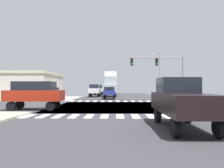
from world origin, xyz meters
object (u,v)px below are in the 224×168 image
bank_building (8,85)px  suv_trailing_2 (35,93)px  pickup_inner_2 (98,89)px  suv_crossing_1 (95,89)px  pickup_leading_1 (182,100)px  street_lamp (158,71)px  box_truck_middle_1 (111,83)px  sedan_nearside_1 (109,92)px  traffic_signal_mast (160,66)px

bank_building → suv_trailing_2: bank_building is taller
suv_trailing_2 → pickup_inner_2: bearing=-4.9°
suv_crossing_1 → pickup_leading_1: 31.70m
street_lamp → box_truck_middle_1: (-9.42, -0.54, -2.52)m
bank_building → sedan_nearside_1: (17.16, -2.32, -1.02)m
suv_crossing_1 → pickup_inner_2: size_ratio=0.90×
suv_crossing_1 → box_truck_middle_1: bearing=-156.7°
pickup_inner_2 → bank_building: bearing=43.7°
traffic_signal_mast → suv_crossing_1: bearing=128.8°
suv_crossing_1 → pickup_leading_1: (7.00, -30.92, -0.10)m
suv_crossing_1 → pickup_inner_2: bearing=-90.0°
street_lamp → suv_trailing_2: 29.46m
traffic_signal_mast → street_lamp: bearing=79.4°
bank_building → pickup_leading_1: 33.60m
sedan_nearside_1 → pickup_leading_1: (4.00, -23.77, 0.17)m
traffic_signal_mast → box_truck_middle_1: (-6.81, 13.48, -2.04)m
suv_crossing_1 → suv_trailing_2: bearing=83.2°
suv_crossing_1 → sedan_nearside_1: bearing=112.8°
bank_building → pickup_leading_1: size_ratio=3.45×
box_truck_middle_1 → pickup_inner_2: bearing=-68.0°
pickup_leading_1 → box_truck_middle_1: size_ratio=0.71×
suv_trailing_2 → box_truck_middle_1: size_ratio=0.64×
traffic_signal_mast → bank_building: 25.19m
street_lamp → suv_trailing_2: (-15.18, -24.97, -3.69)m
box_truck_middle_1 → bank_building: bearing=19.6°
pickup_leading_1 → pickup_inner_2: same height
sedan_nearside_1 → box_truck_middle_1: 8.57m
bank_building → suv_crossing_1: (14.16, 4.83, -0.74)m
pickup_leading_1 → suv_trailing_2: size_ratio=1.11×
suv_trailing_2 → suv_crossing_1: bearing=-6.8°
pickup_leading_1 → suv_trailing_2: pickup_leading_1 is taller
traffic_signal_mast → pickup_leading_1: traffic_signal_mast is taller
traffic_signal_mast → sedan_nearside_1: size_ratio=1.82×
traffic_signal_mast → box_truck_middle_1: bearing=116.8°
suv_trailing_2 → bank_building: bearing=31.9°
box_truck_middle_1 → pickup_inner_2: size_ratio=1.41×
bank_building → pickup_inner_2: bearing=43.7°
bank_building → pickup_inner_2: 19.61m
sedan_nearside_1 → suv_trailing_2: suv_trailing_2 is taller
traffic_signal_mast → pickup_inner_2: size_ratio=1.53×
suv_crossing_1 → box_truck_middle_1: 3.47m
street_lamp → suv_crossing_1: 13.09m
traffic_signal_mast → pickup_leading_1: size_ratio=1.53×
sedan_nearside_1 → street_lamp: bearing=-136.4°
bank_building → street_lamp: bearing=14.1°
street_lamp → pickup_inner_2: size_ratio=1.68×
sedan_nearside_1 → pickup_inner_2: size_ratio=0.84×
box_truck_middle_1 → suv_crossing_1: bearing=23.3°
sedan_nearside_1 → suv_trailing_2: size_ratio=0.93×
sedan_nearside_1 → bank_building: bearing=-7.7°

